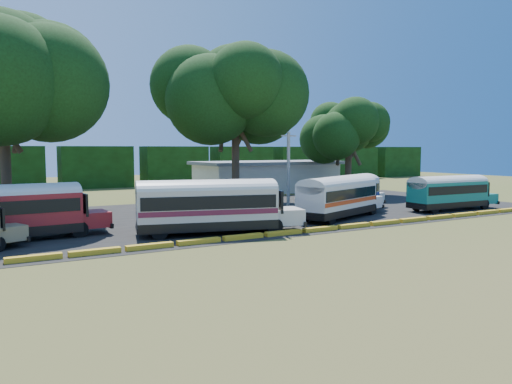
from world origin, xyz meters
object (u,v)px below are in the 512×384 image
bus_red (9,209)px  bus_white_red (339,195)px  bus_cream_west (210,203)px  tree_west (1,70)px  bus_teal (450,190)px

bus_red → bus_white_red: 23.84m
bus_red → bus_cream_west: (11.62, -3.95, 0.05)m
bus_cream_west → tree_west: tree_west is taller
bus_teal → bus_red: bearing=176.8°
bus_red → tree_west: bearing=83.2°
bus_cream_west → bus_red: bearing=175.7°
bus_white_red → tree_west: tree_west is taller
bus_white_red → bus_teal: 12.28m
bus_teal → tree_west: (-35.39, 13.88, 9.94)m
bus_white_red → tree_west: 28.33m
bus_white_red → bus_teal: (12.25, -0.82, -0.11)m
tree_west → bus_teal: bearing=-21.4°
bus_red → tree_west: size_ratio=0.65×
tree_west → bus_red: bearing=-93.1°
tree_west → bus_cream_west: bearing=-52.9°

